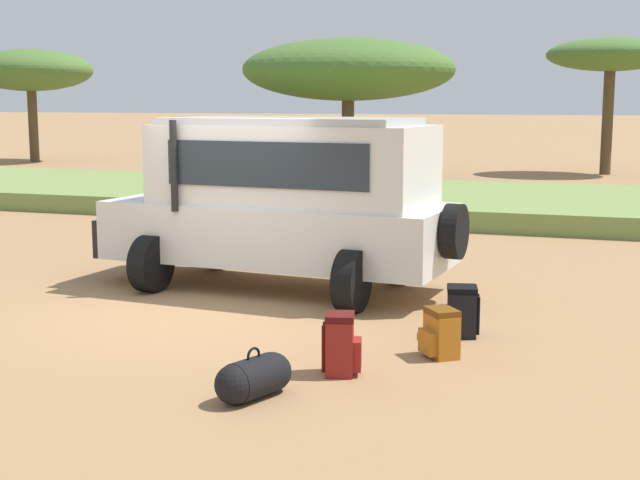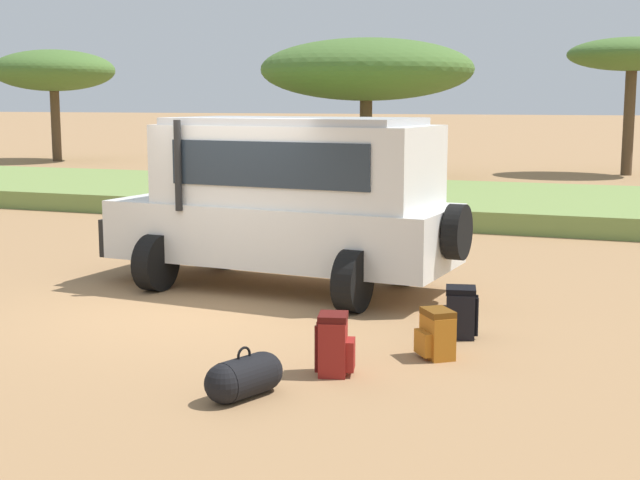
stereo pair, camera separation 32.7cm
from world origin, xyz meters
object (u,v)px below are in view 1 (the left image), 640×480
at_px(backpack_beside_front_wheel, 341,345).
at_px(duffel_bag_low_black_case, 254,378).
at_px(backpack_near_rear_wheel, 441,333).
at_px(safari_vehicle, 285,199).
at_px(acacia_tree_far_left, 31,71).
at_px(backpack_cluster_center, 461,312).
at_px(acacia_tree_left_mid, 348,70).
at_px(acacia_tree_centre_back, 611,56).

height_order(backpack_beside_front_wheel, duffel_bag_low_black_case, backpack_beside_front_wheel).
distance_m(backpack_near_rear_wheel, duffel_bag_low_black_case, 2.29).
xyz_separation_m(safari_vehicle, acacia_tree_far_left, (-20.09, 21.34, 2.65)).
relative_size(safari_vehicle, backpack_cluster_center, 9.35).
height_order(safari_vehicle, backpack_near_rear_wheel, safari_vehicle).
bearing_deg(backpack_beside_front_wheel, acacia_tree_far_left, 131.49).
bearing_deg(backpack_near_rear_wheel, backpack_cluster_center, 86.88).
xyz_separation_m(duffel_bag_low_black_case, acacia_tree_left_mid, (-6.06, 22.48, 3.52)).
xyz_separation_m(backpack_beside_front_wheel, acacia_tree_centre_back, (1.86, 26.00, 3.94)).
xyz_separation_m(backpack_beside_front_wheel, duffel_bag_low_black_case, (-0.53, -0.93, -0.11)).
bearing_deg(backpack_cluster_center, backpack_beside_front_wheel, -115.02).
bearing_deg(duffel_bag_low_black_case, safari_vehicle, 107.80).
distance_m(backpack_cluster_center, acacia_tree_far_left, 32.80).
relative_size(safari_vehicle, acacia_tree_far_left, 0.99).
height_order(backpack_cluster_center, acacia_tree_far_left, acacia_tree_far_left).
bearing_deg(backpack_beside_front_wheel, backpack_cluster_center, 64.98).
relative_size(backpack_beside_front_wheel, duffel_bag_low_black_case, 0.75).
distance_m(backpack_near_rear_wheel, acacia_tree_left_mid, 22.18).
distance_m(safari_vehicle, acacia_tree_left_mid, 18.64).
bearing_deg(safari_vehicle, acacia_tree_left_mid, 104.40).
relative_size(acacia_tree_far_left, acacia_tree_left_mid, 0.74).
xyz_separation_m(backpack_near_rear_wheel, acacia_tree_centre_back, (1.05, 25.08, 3.98)).
xyz_separation_m(acacia_tree_far_left, acacia_tree_left_mid, (15.50, -3.44, -0.24)).
relative_size(backpack_beside_front_wheel, backpack_near_rear_wheel, 1.18).
bearing_deg(safari_vehicle, duffel_bag_low_black_case, -72.20).
relative_size(backpack_beside_front_wheel, acacia_tree_far_left, 0.11).
xyz_separation_m(backpack_beside_front_wheel, acacia_tree_left_mid, (-6.60, 21.55, 3.41)).
relative_size(backpack_beside_front_wheel, acacia_tree_left_mid, 0.08).
relative_size(duffel_bag_low_black_case, acacia_tree_far_left, 0.15).
height_order(acacia_tree_left_mid, acacia_tree_centre_back, acacia_tree_centre_back).
bearing_deg(safari_vehicle, backpack_near_rear_wheel, -44.05).
height_order(backpack_near_rear_wheel, duffel_bag_low_black_case, backpack_near_rear_wheel).
bearing_deg(acacia_tree_centre_back, backpack_beside_front_wheel, -94.09).
bearing_deg(acacia_tree_left_mid, acacia_tree_far_left, 167.50).
height_order(backpack_near_rear_wheel, acacia_tree_left_mid, acacia_tree_left_mid).
distance_m(acacia_tree_far_left, acacia_tree_centre_back, 23.98).
bearing_deg(backpack_near_rear_wheel, acacia_tree_far_left, 133.59).
xyz_separation_m(backpack_beside_front_wheel, backpack_cluster_center, (0.86, 1.84, -0.01)).
height_order(safari_vehicle, duffel_bag_low_black_case, safari_vehicle).
bearing_deg(acacia_tree_left_mid, backpack_near_rear_wheel, -70.25).
xyz_separation_m(acacia_tree_far_left, acacia_tree_centre_back, (23.95, 1.02, 0.29)).
relative_size(backpack_cluster_center, duffel_bag_low_black_case, 0.71).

